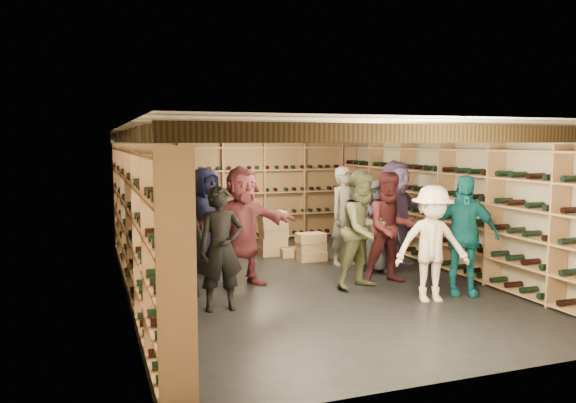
# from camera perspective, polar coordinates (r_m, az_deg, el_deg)

# --- Properties ---
(ground) EXTENTS (8.00, 8.00, 0.00)m
(ground) POSITION_cam_1_polar(r_m,az_deg,el_deg) (9.01, 1.81, -7.91)
(ground) COLOR black
(ground) RESTS_ON ground
(walls) EXTENTS (5.52, 8.02, 2.40)m
(walls) POSITION_cam_1_polar(r_m,az_deg,el_deg) (8.80, 1.84, -0.30)
(walls) COLOR #B7AB8E
(walls) RESTS_ON ground
(ceiling) EXTENTS (5.50, 8.00, 0.01)m
(ceiling) POSITION_cam_1_polar(r_m,az_deg,el_deg) (8.75, 1.86, 7.53)
(ceiling) COLOR #BFB4A3
(ceiling) RESTS_ON walls
(ceiling_joists) EXTENTS (5.40, 7.12, 0.18)m
(ceiling_joists) POSITION_cam_1_polar(r_m,az_deg,el_deg) (8.75, 1.86, 6.61)
(ceiling_joists) COLOR black
(ceiling_joists) RESTS_ON ground
(wine_rack_left) EXTENTS (0.32, 7.50, 2.15)m
(wine_rack_left) POSITION_cam_1_polar(r_m,az_deg,el_deg) (8.24, -15.06, -1.82)
(wine_rack_left) COLOR tan
(wine_rack_left) RESTS_ON ground
(wine_rack_right) EXTENTS (0.32, 7.50, 2.15)m
(wine_rack_right) POSITION_cam_1_polar(r_m,az_deg,el_deg) (10.04, 15.63, -0.46)
(wine_rack_right) COLOR tan
(wine_rack_right) RESTS_ON ground
(wine_rack_back) EXTENTS (4.70, 0.30, 2.15)m
(wine_rack_back) POSITION_cam_1_polar(r_m,az_deg,el_deg) (12.44, -4.61, 0.98)
(wine_rack_back) COLOR tan
(wine_rack_back) RESTS_ON ground
(crate_stack_left) EXTENTS (0.51, 0.34, 0.85)m
(crate_stack_left) POSITION_cam_1_polar(r_m,az_deg,el_deg) (10.81, -1.49, -3.25)
(crate_stack_left) COLOR tan
(crate_stack_left) RESTS_ON ground
(crate_stack_right) EXTENTS (0.50, 0.33, 0.51)m
(crate_stack_right) POSITION_cam_1_polar(r_m,az_deg,el_deg) (10.36, 2.32, -4.62)
(crate_stack_right) COLOR tan
(crate_stack_right) RESTS_ON ground
(crate_loose) EXTENTS (0.52, 0.35, 0.17)m
(crate_loose) POSITION_cam_1_polar(r_m,az_deg,el_deg) (10.75, 0.53, -5.15)
(crate_loose) COLOR tan
(crate_loose) RESTS_ON ground
(person_0) EXTENTS (1.00, 0.81, 1.77)m
(person_0) POSITION_cam_1_polar(r_m,az_deg,el_deg) (7.55, -11.59, -3.91)
(person_0) COLOR black
(person_0) RESTS_ON ground
(person_1) EXTENTS (0.60, 0.40, 1.62)m
(person_1) POSITION_cam_1_polar(r_m,az_deg,el_deg) (7.30, -6.83, -4.78)
(person_1) COLOR black
(person_1) RESTS_ON ground
(person_2) EXTENTS (1.01, 0.89, 1.75)m
(person_2) POSITION_cam_1_polar(r_m,az_deg,el_deg) (8.41, 7.66, -2.88)
(person_2) COLOR brown
(person_2) RESTS_ON ground
(person_3) EXTENTS (1.14, 0.83, 1.59)m
(person_3) POSITION_cam_1_polar(r_m,az_deg,el_deg) (7.89, 14.43, -4.21)
(person_3) COLOR beige
(person_3) RESTS_ON ground
(person_4) EXTENTS (1.09, 0.80, 1.72)m
(person_4) POSITION_cam_1_polar(r_m,az_deg,el_deg) (8.36, 17.32, -3.28)
(person_4) COLOR #126876
(person_4) RESTS_ON ground
(person_5) EXTENTS (1.77, 0.93, 1.82)m
(person_5) POSITION_cam_1_polar(r_m,az_deg,el_deg) (8.46, -4.65, -2.54)
(person_5) COLOR brown
(person_5) RESTS_ON ground
(person_6) EXTENTS (1.01, 0.85, 1.75)m
(person_6) POSITION_cam_1_polar(r_m,az_deg,el_deg) (9.56, -8.37, -1.80)
(person_6) COLOR #1B1C3F
(person_6) RESTS_ON ground
(person_7) EXTENTS (0.74, 0.61, 1.74)m
(person_7) POSITION_cam_1_polar(r_m,az_deg,el_deg) (9.95, 5.79, -1.49)
(person_7) COLOR gray
(person_7) RESTS_ON ground
(person_8) EXTENTS (0.92, 0.76, 1.72)m
(person_8) POSITION_cam_1_polar(r_m,az_deg,el_deg) (8.78, 10.40, -2.65)
(person_8) COLOR #45171A
(person_8) RESTS_ON ground
(person_9) EXTENTS (1.31, 1.05, 1.77)m
(person_9) POSITION_cam_1_polar(r_m,az_deg,el_deg) (9.62, -11.64, -1.76)
(person_9) COLOR #B4B0A4
(person_9) RESTS_ON ground
(person_11) EXTENTS (1.82, 1.10, 1.87)m
(person_11) POSITION_cam_1_polar(r_m,az_deg,el_deg) (9.94, 10.86, -1.22)
(person_11) COLOR slate
(person_11) RESTS_ON ground
(person_12) EXTENTS (0.90, 0.76, 1.56)m
(person_12) POSITION_cam_1_polar(r_m,az_deg,el_deg) (9.50, 9.14, -2.47)
(person_12) COLOR #35363B
(person_12) RESTS_ON ground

